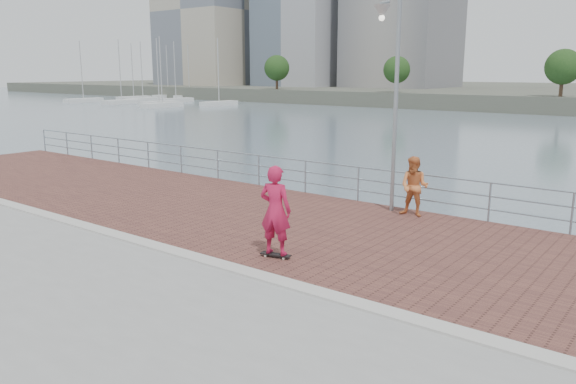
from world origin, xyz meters
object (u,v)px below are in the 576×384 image
Objects in this scene: street_lamp at (390,62)px; guardrail at (388,184)px; skateboarder at (275,210)px; bystander at (414,187)px.

guardrail is at bearing 113.35° from street_lamp.
guardrail is 5.92m from skateboarder.
street_lamp is at bearing -66.65° from guardrail.
street_lamp reaches higher than skateboarder.
street_lamp is at bearing -103.12° from skateboarder.
skateboarder is 5.28m from bystander.
street_lamp is 3.52m from bystander.
guardrail is 6.47× the size of street_lamp.
skateboarder is (-0.07, -4.95, -3.20)m from street_lamp.
skateboarder reaches higher than guardrail.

